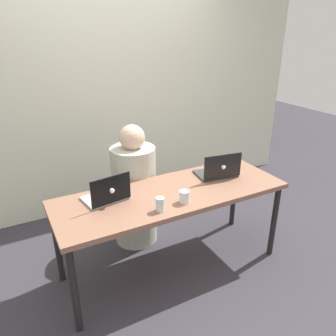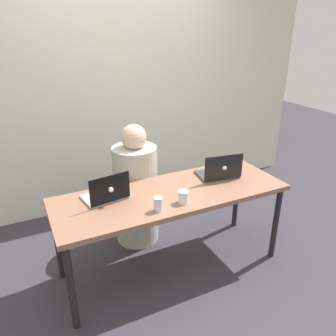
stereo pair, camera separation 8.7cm
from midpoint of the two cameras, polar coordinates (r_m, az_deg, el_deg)
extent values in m
plane|color=#36313A|center=(3.00, 1.45, -16.58)|extent=(12.00, 12.00, 0.00)
cube|color=beige|center=(3.63, -8.76, 13.93)|extent=(4.83, 0.10, 2.69)
cube|color=#8C6049|center=(2.60, 1.61, -4.57)|extent=(1.86, 0.66, 0.04)
cylinder|color=black|center=(2.37, -15.43, -19.57)|extent=(0.05, 0.05, 0.69)
cylinder|color=black|center=(3.06, 19.00, -9.15)|extent=(0.05, 0.05, 0.69)
cylinder|color=black|center=(2.81, -17.82, -12.22)|extent=(0.05, 0.05, 0.69)
cylinder|color=black|center=(3.42, 12.54, -4.84)|extent=(0.05, 0.05, 0.69)
cylinder|color=#B2B4A4|center=(3.09, -4.76, -4.73)|extent=(0.44, 0.44, 0.95)
sphere|color=beige|center=(2.87, -5.14, 5.39)|extent=(0.23, 0.23, 0.23)
cube|color=#393D3B|center=(2.91, 9.34, -1.06)|extent=(0.37, 0.28, 0.02)
cube|color=black|center=(2.77, 10.57, 0.12)|extent=(0.34, 0.06, 0.21)
sphere|color=white|center=(2.76, 10.71, 0.00)|extent=(0.04, 0.04, 0.04)
cube|color=#ADB9B7|center=(2.54, -10.07, -4.91)|extent=(0.34, 0.27, 0.02)
cube|color=black|center=(2.40, -9.03, -3.64)|extent=(0.31, 0.06, 0.21)
sphere|color=white|center=(2.38, -8.87, -3.77)|extent=(0.04, 0.04, 0.04)
cylinder|color=silver|center=(2.42, 3.67, -5.09)|extent=(0.08, 0.08, 0.09)
cylinder|color=silver|center=(2.43, 3.66, -5.52)|extent=(0.07, 0.07, 0.05)
cylinder|color=silver|center=(2.32, -0.62, -6.32)|extent=(0.06, 0.06, 0.10)
cylinder|color=silver|center=(2.33, -0.62, -6.82)|extent=(0.06, 0.06, 0.06)
camera|label=1|loc=(0.04, -89.02, 0.42)|focal=35.00mm
camera|label=2|loc=(0.04, 90.98, -0.42)|focal=35.00mm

